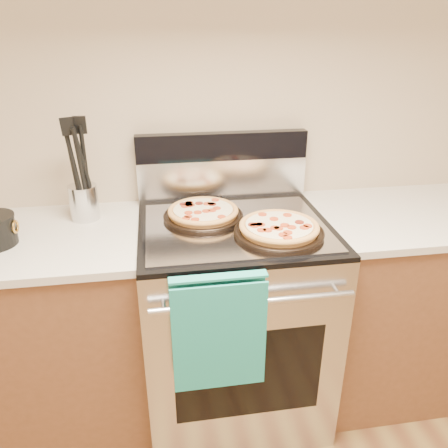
{
  "coord_description": "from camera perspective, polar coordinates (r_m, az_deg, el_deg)",
  "views": [
    {
      "loc": [
        -0.29,
        0.09,
        1.64
      ],
      "look_at": [
        -0.06,
        1.55,
        0.97
      ],
      "focal_mm": 35.0,
      "sensor_mm": 36.0,
      "label": 1
    }
  ],
  "objects": [
    {
      "name": "wall_back",
      "position": [
        1.96,
        -0.41,
        15.82
      ],
      "size": [
        4.0,
        0.0,
        4.0
      ],
      "primitive_type": "plane",
      "rotation": [
        1.57,
        0.0,
        0.0
      ],
      "color": "tan",
      "rests_on": "ground"
    },
    {
      "name": "range_body",
      "position": [
        1.99,
        1.23,
        -12.48
      ],
      "size": [
        0.76,
        0.68,
        0.9
      ],
      "primitive_type": "cube",
      "color": "#B7B7BC",
      "rests_on": "ground"
    },
    {
      "name": "oven_window",
      "position": [
        1.73,
        3.3,
        -19.02
      ],
      "size": [
        0.56,
        0.01,
        0.4
      ],
      "primitive_type": "cube",
      "color": "black",
      "rests_on": "range_body"
    },
    {
      "name": "cooktop",
      "position": [
        1.75,
        1.36,
        -0.32
      ],
      "size": [
        0.76,
        0.68,
        0.02
      ],
      "primitive_type": "cube",
      "color": "black",
      "rests_on": "range_body"
    },
    {
      "name": "backsplash_lower",
      "position": [
        2.0,
        -0.21,
        5.96
      ],
      "size": [
        0.76,
        0.06,
        0.18
      ],
      "primitive_type": "cube",
      "color": "silver",
      "rests_on": "cooktop"
    },
    {
      "name": "backsplash_upper",
      "position": [
        1.96,
        -0.22,
        10.14
      ],
      "size": [
        0.76,
        0.06,
        0.12
      ],
      "primitive_type": "cube",
      "color": "black",
      "rests_on": "backsplash_lower"
    },
    {
      "name": "oven_handle",
      "position": [
        1.48,
        3.95,
        -10.2
      ],
      "size": [
        0.7,
        0.03,
        0.03
      ],
      "primitive_type": "cylinder",
      "rotation": [
        0.0,
        1.57,
        0.0
      ],
      "color": "silver",
      "rests_on": "range_body"
    },
    {
      "name": "dish_towel",
      "position": [
        1.52,
        -0.69,
        -13.72
      ],
      "size": [
        0.32,
        0.05,
        0.42
      ],
      "primitive_type": null,
      "color": "teal",
      "rests_on": "oven_handle"
    },
    {
      "name": "foil_sheet",
      "position": [
        1.72,
        1.55,
        -0.34
      ],
      "size": [
        0.7,
        0.55,
        0.01
      ],
      "primitive_type": "cube",
      "color": "gray",
      "rests_on": "cooktop"
    },
    {
      "name": "cabinet_left",
      "position": [
        2.08,
        -24.3,
        -13.43
      ],
      "size": [
        1.0,
        0.62,
        0.88
      ],
      "primitive_type": "cube",
      "color": "brown",
      "rests_on": "ground"
    },
    {
      "name": "countertop_left",
      "position": [
        1.85,
        -26.69,
        -2.12
      ],
      "size": [
        1.02,
        0.64,
        0.03
      ],
      "primitive_type": "cube",
      "color": "beige",
      "rests_on": "cabinet_left"
    },
    {
      "name": "cabinet_right",
      "position": [
        2.31,
        23.38,
        -9.17
      ],
      "size": [
        1.0,
        0.62,
        0.88
      ],
      "primitive_type": "cube",
      "color": "brown",
      "rests_on": "ground"
    },
    {
      "name": "countertop_right",
      "position": [
        2.11,
        25.4,
        1.24
      ],
      "size": [
        1.02,
        0.64,
        0.03
      ],
      "primitive_type": "cube",
      "color": "beige",
      "rests_on": "cabinet_right"
    },
    {
      "name": "pepperoni_pizza_back",
      "position": [
        1.78,
        -2.74,
        1.45
      ],
      "size": [
        0.32,
        0.32,
        0.04
      ],
      "primitive_type": null,
      "rotation": [
        0.0,
        0.0,
        -0.01
      ],
      "color": "#BF773A",
      "rests_on": "foil_sheet"
    },
    {
      "name": "pepperoni_pizza_front",
      "position": [
        1.65,
        7.2,
        -0.63
      ],
      "size": [
        0.36,
        0.36,
        0.04
      ],
      "primitive_type": null,
      "rotation": [
        0.0,
        0.0,
        -0.06
      ],
      "color": "#BF773A",
      "rests_on": "foil_sheet"
    },
    {
      "name": "utensil_crock",
      "position": [
        1.88,
        -17.81,
        2.73
      ],
      "size": [
        0.13,
        0.13,
        0.15
      ],
      "primitive_type": "cylinder",
      "rotation": [
        0.0,
        0.0,
        -0.18
      ],
      "color": "silver",
      "rests_on": "countertop_left"
    }
  ]
}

